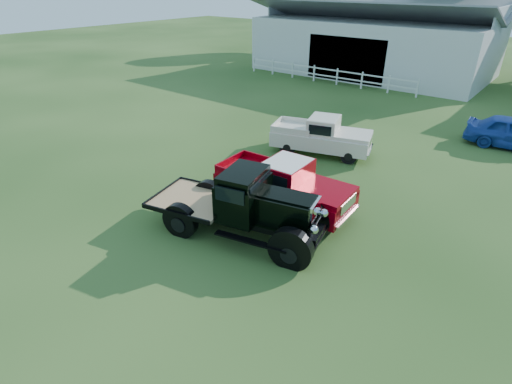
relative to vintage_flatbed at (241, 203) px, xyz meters
The scene contains 6 objects.
ground 1.17m from the vintage_flatbed, 138.90° to the right, with size 120.00×120.00×0.00m, color #1D3D13.
shed_left 26.79m from the vintage_flatbed, 105.92° to the left, with size 18.80×10.20×5.60m, color silver, non-canonical shape.
fence_rail 21.40m from the vintage_flatbed, 112.91° to the left, with size 14.20×0.16×1.20m, color white, non-canonical shape.
vintage_flatbed is the anchor object (origin of this frame).
red_pickup 2.15m from the vintage_flatbed, 87.82° to the left, with size 4.91×1.89×1.79m, color #8D010D, non-canonical shape.
white_pickup 7.41m from the vintage_flatbed, 101.25° to the left, with size 4.53×1.76×1.66m, color beige, non-canonical shape.
Camera 1 is at (7.20, -7.59, 7.06)m, focal length 28.00 mm.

